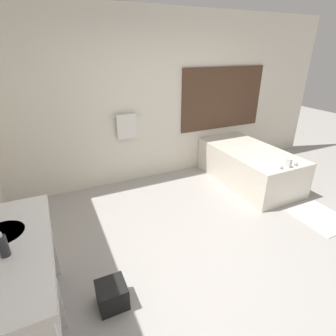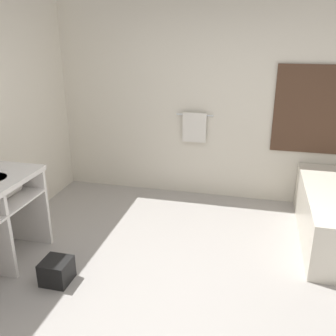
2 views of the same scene
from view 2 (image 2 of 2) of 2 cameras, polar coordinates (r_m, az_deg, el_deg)
The scene contains 3 objects.
ground_plane at distance 3.53m, azimuth 2.43°, elevation -18.48°, with size 16.00×16.00×0.00m, color #A8A39E.
wall_back_with_blinds at distance 5.03m, azimuth 8.34°, elevation 10.15°, with size 7.40×0.13×2.70m.
waste_bin at distance 3.74m, azimuth -16.59°, elevation -14.81°, with size 0.26×0.26×0.22m.
Camera 2 is at (0.51, -2.71, 2.21)m, focal length 40.00 mm.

